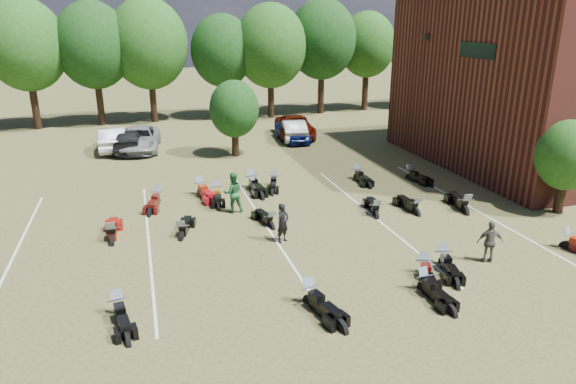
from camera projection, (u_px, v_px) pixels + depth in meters
name	position (u px, v px, depth m)	size (l,w,h in m)	color
ground	(359.00, 248.00, 20.30)	(160.00, 160.00, 0.00)	brown
car_1	(113.00, 139.00, 35.01)	(1.67, 4.79, 1.58)	silver
car_2	(139.00, 139.00, 34.96)	(2.59, 5.62, 1.56)	gray
car_3	(129.00, 141.00, 34.81)	(2.03, 4.99, 1.45)	black
car_4	(292.00, 131.00, 37.62)	(1.77, 4.41, 1.50)	navy
car_5	(293.00, 130.00, 37.96)	(1.62, 4.65, 1.53)	#9E9F9A
car_6	(295.00, 127.00, 38.90)	(2.60, 5.63, 1.57)	#510F04
car_7	(434.00, 118.00, 42.36)	(2.16, 5.31, 1.54)	#36373B
person_black	(283.00, 223.00, 20.61)	(0.59, 0.39, 1.63)	black
person_green	(233.00, 193.00, 23.75)	(0.93, 0.72, 1.91)	#235F30
person_grey	(490.00, 242.00, 18.88)	(0.95, 0.39, 1.62)	#58534B
motorcycle_1	(120.00, 316.00, 15.67)	(0.67, 2.09, 1.17)	black
motorcycle_2	(310.00, 305.00, 16.29)	(0.73, 2.29, 1.27)	black
motorcycle_3	(423.00, 291.00, 17.08)	(0.66, 2.07, 1.15)	black
motorcycle_4	(442.00, 266.00, 18.83)	(0.68, 2.14, 1.20)	black
motorcycle_5	(423.00, 274.00, 18.23)	(0.64, 2.01, 1.12)	black
motorcycle_6	(567.00, 249.00, 20.22)	(0.70, 2.20, 1.23)	#3F090D
motorcycle_7	(113.00, 243.00, 20.72)	(0.76, 2.40, 1.34)	maroon
motorcycle_9	(182.00, 239.00, 21.15)	(0.68, 2.13, 1.19)	black
motorcycle_10	(271.00, 228.00, 22.24)	(0.64, 2.01, 1.12)	black
motorcycle_11	(376.00, 217.00, 23.42)	(0.71, 2.22, 1.24)	black
motorcycle_12	(416.00, 215.00, 23.73)	(0.71, 2.23, 1.24)	black
motorcycle_13	(465.00, 213.00, 23.89)	(0.78, 2.45, 1.36)	black
motorcycle_14	(158.00, 203.00, 25.14)	(0.70, 2.20, 1.23)	#420B09
motorcycle_15	(201.00, 195.00, 26.36)	(0.77, 2.42, 1.35)	#9D0B12
motorcycle_16	(252.00, 188.00, 27.42)	(0.80, 2.50, 1.39)	black
motorcycle_17	(217.00, 198.00, 25.91)	(0.70, 2.18, 1.22)	black
motorcycle_18	(274.00, 185.00, 27.85)	(0.68, 2.13, 1.19)	black
motorcycle_19	(356.00, 179.00, 28.90)	(0.70, 2.20, 1.23)	black
motorcycle_20	(409.00, 179.00, 28.93)	(0.67, 2.09, 1.17)	black
tree_line	(215.00, 46.00, 44.34)	(56.00, 6.00, 9.79)	black
young_tree_near_building	(568.00, 155.00, 23.12)	(2.80, 2.80, 4.16)	black
young_tree_midfield	(234.00, 109.00, 32.85)	(3.20, 3.20, 4.70)	black
parking_lines	(267.00, 228.00, 22.22)	(20.10, 14.00, 0.01)	silver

